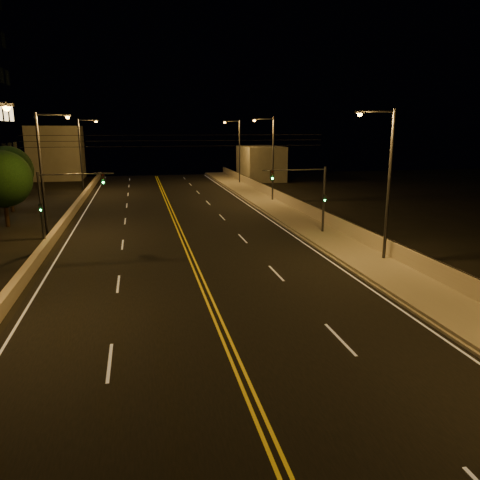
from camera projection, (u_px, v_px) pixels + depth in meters
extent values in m
cube|color=black|center=(199.00, 276.00, 26.97)|extent=(18.00, 120.00, 0.02)
cube|color=gray|center=(371.00, 262.00, 29.17)|extent=(3.60, 120.00, 0.30)
cube|color=gray|center=(343.00, 265.00, 28.80)|extent=(0.14, 120.00, 0.15)
cube|color=#AA9E8E|center=(396.00, 251.00, 29.36)|extent=(0.30, 120.00, 1.00)
cube|color=#AA9E8E|center=(20.00, 281.00, 24.90)|extent=(0.45, 120.00, 0.75)
cube|color=gray|center=(261.00, 163.00, 76.07)|extent=(6.00, 10.00, 5.41)
cube|color=gray|center=(57.00, 153.00, 76.64)|extent=(8.00, 8.00, 8.61)
cylinder|color=black|center=(396.00, 243.00, 29.24)|extent=(0.06, 120.00, 0.06)
cube|color=silver|center=(40.00, 286.00, 25.19)|extent=(0.12, 116.00, 0.00)
cube|color=silver|center=(338.00, 266.00, 28.75)|extent=(0.12, 116.00, 0.00)
cube|color=gold|center=(196.00, 276.00, 26.94)|extent=(0.12, 116.00, 0.00)
cube|color=gold|center=(201.00, 275.00, 27.00)|extent=(0.12, 116.00, 0.00)
cube|color=silver|center=(110.00, 362.00, 17.01)|extent=(0.12, 3.00, 0.00)
cube|color=silver|center=(118.00, 284.00, 25.56)|extent=(0.12, 3.00, 0.00)
cube|color=silver|center=(123.00, 245.00, 34.11)|extent=(0.12, 3.00, 0.00)
cube|color=silver|center=(125.00, 221.00, 42.66)|extent=(0.12, 3.00, 0.00)
cube|color=silver|center=(127.00, 205.00, 51.21)|extent=(0.12, 3.00, 0.00)
cube|color=silver|center=(128.00, 194.00, 59.76)|extent=(0.12, 3.00, 0.00)
cube|color=silver|center=(129.00, 186.00, 68.31)|extent=(0.12, 3.00, 0.00)
cube|color=silver|center=(130.00, 179.00, 76.85)|extent=(0.12, 3.00, 0.00)
cube|color=silver|center=(340.00, 339.00, 18.88)|extent=(0.12, 3.00, 0.00)
cube|color=silver|center=(276.00, 273.00, 27.42)|extent=(0.12, 3.00, 0.00)
cube|color=silver|center=(243.00, 238.00, 35.97)|extent=(0.12, 3.00, 0.00)
cube|color=silver|center=(222.00, 217.00, 44.52)|extent=(0.12, 3.00, 0.00)
cube|color=silver|center=(208.00, 203.00, 53.07)|extent=(0.12, 3.00, 0.00)
cube|color=silver|center=(198.00, 192.00, 61.62)|extent=(0.12, 3.00, 0.00)
cube|color=silver|center=(190.00, 184.00, 70.17)|extent=(0.12, 3.00, 0.00)
cube|color=silver|center=(184.00, 178.00, 78.72)|extent=(0.12, 3.00, 0.00)
cylinder|color=#2D2D33|center=(389.00, 189.00, 28.54)|extent=(0.20, 0.20, 9.41)
cylinder|color=#2D2D33|center=(377.00, 111.00, 27.25)|extent=(2.20, 0.12, 0.12)
cube|color=#2D2D33|center=(360.00, 112.00, 27.04)|extent=(0.50, 0.25, 0.14)
sphere|color=#FF9E2D|center=(360.00, 114.00, 27.06)|extent=(0.28, 0.28, 0.28)
cylinder|color=#2D2D33|center=(273.00, 161.00, 52.54)|extent=(0.20, 0.20, 9.41)
cylinder|color=#2D2D33|center=(264.00, 119.00, 51.24)|extent=(2.20, 0.12, 0.12)
cube|color=#2D2D33|center=(254.00, 120.00, 51.03)|extent=(0.50, 0.25, 0.14)
sphere|color=#FF9E2D|center=(254.00, 120.00, 51.06)|extent=(0.28, 0.28, 0.28)
cylinder|color=#2D2D33|center=(240.00, 153.00, 69.41)|extent=(0.20, 0.20, 9.41)
cylinder|color=#2D2D33|center=(232.00, 121.00, 68.12)|extent=(2.20, 0.12, 0.12)
cube|color=#2D2D33|center=(225.00, 122.00, 67.90)|extent=(0.50, 0.25, 0.14)
sphere|color=#FF9E2D|center=(225.00, 122.00, 67.93)|extent=(0.28, 0.28, 0.28)
cube|color=#2D2D33|center=(6.00, 105.00, 18.08)|extent=(0.50, 0.25, 0.14)
sphere|color=#FF9E2D|center=(7.00, 107.00, 18.10)|extent=(0.28, 0.28, 0.28)
cylinder|color=#2D2D33|center=(42.00, 177.00, 35.01)|extent=(0.20, 0.20, 9.41)
cylinder|color=#2D2D33|center=(52.00, 115.00, 34.17)|extent=(2.20, 0.12, 0.12)
cube|color=#2D2D33|center=(68.00, 116.00, 34.42)|extent=(0.50, 0.25, 0.14)
sphere|color=#FF9E2D|center=(68.00, 117.00, 34.44)|extent=(0.28, 0.28, 0.28)
cylinder|color=#2D2D33|center=(81.00, 157.00, 59.98)|extent=(0.20, 0.20, 9.41)
cylinder|color=#2D2D33|center=(87.00, 120.00, 59.14)|extent=(2.20, 0.12, 0.12)
cube|color=#2D2D33|center=(96.00, 121.00, 59.39)|extent=(0.50, 0.25, 0.14)
sphere|color=#FF9E2D|center=(96.00, 121.00, 59.41)|extent=(0.28, 0.28, 0.28)
cylinder|color=#2D2D33|center=(324.00, 201.00, 36.63)|extent=(0.18, 0.18, 5.40)
cylinder|color=#2D2D33|center=(294.00, 170.00, 35.52)|extent=(5.00, 0.10, 0.10)
cube|color=black|center=(272.00, 175.00, 35.24)|extent=(0.28, 0.18, 0.80)
sphere|color=#19FF4C|center=(272.00, 178.00, 35.20)|extent=(0.14, 0.14, 0.14)
cube|color=black|center=(325.00, 198.00, 36.41)|extent=(0.22, 0.14, 0.55)
cylinder|color=#2D2D33|center=(41.00, 211.00, 32.32)|extent=(0.18, 0.18, 5.40)
cylinder|color=#2D2D33|center=(76.00, 174.00, 32.25)|extent=(5.00, 0.10, 0.10)
cube|color=black|center=(103.00, 179.00, 32.70)|extent=(0.28, 0.18, 0.80)
sphere|color=#19FF4C|center=(103.00, 182.00, 32.65)|extent=(0.14, 0.14, 0.14)
cube|color=black|center=(41.00, 207.00, 32.11)|extent=(0.22, 0.14, 0.55)
cylinder|color=black|center=(180.00, 146.00, 34.36)|extent=(22.00, 0.03, 0.03)
cylinder|color=black|center=(180.00, 141.00, 34.26)|extent=(22.00, 0.03, 0.03)
cylinder|color=black|center=(180.00, 135.00, 34.17)|extent=(22.00, 0.03, 0.03)
cylinder|color=black|center=(7.00, 214.00, 40.10)|extent=(0.36, 0.36, 2.28)
sphere|color=black|center=(3.00, 179.00, 39.41)|extent=(4.80, 4.80, 4.80)
cylinder|color=black|center=(11.00, 200.00, 47.36)|extent=(0.36, 0.36, 2.30)
sphere|color=black|center=(8.00, 171.00, 46.66)|extent=(4.86, 4.86, 4.86)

